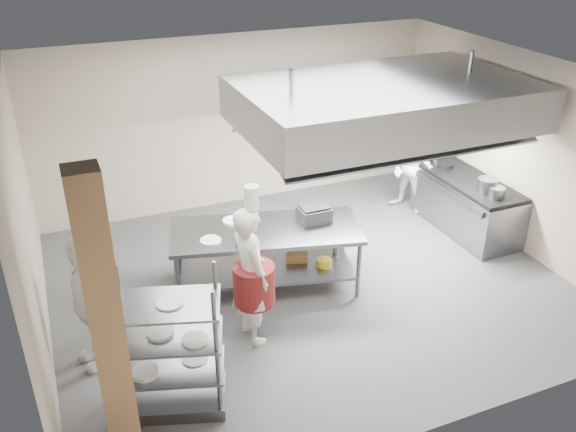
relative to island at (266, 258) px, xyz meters
name	(u,v)px	position (x,y,z in m)	size (l,w,h in m)	color
floor	(308,283)	(0.57, -0.18, -0.46)	(7.00, 7.00, 0.00)	#37373A
ceiling	(311,76)	(0.57, -0.18, 2.54)	(7.00, 7.00, 0.00)	silver
wall_back	(238,121)	(0.57, 2.82, 1.04)	(7.00, 7.00, 0.00)	tan
wall_left	(28,238)	(-2.93, -0.18, 1.04)	(6.00, 6.00, 0.00)	tan
wall_right	(518,151)	(4.07, -0.18, 1.04)	(6.00, 6.00, 0.00)	tan
column	(106,320)	(-2.33, -2.08, 1.04)	(0.30, 0.30, 3.00)	tan
exhaust_hood	(384,103)	(1.87, 0.22, 1.94)	(4.00, 2.50, 0.60)	gray
hood_strip_a	(325,133)	(0.97, 0.22, 1.62)	(1.60, 0.12, 0.04)	white
hood_strip_b	(436,117)	(2.77, 0.22, 1.62)	(1.60, 0.12, 0.04)	white
wall_shelf	(335,112)	(2.37, 2.66, 1.04)	(1.50, 0.28, 0.04)	gray
island	(266,258)	(0.00, 0.00, 0.00)	(2.59, 1.08, 0.91)	gray
island_worktop	(266,231)	(0.00, 0.00, 0.42)	(2.59, 1.08, 0.06)	gray
island_undershelf	(266,267)	(0.00, 0.00, -0.16)	(2.38, 0.97, 0.04)	slate
pass_rack	(170,344)	(-1.74, -1.79, 0.36)	(1.08, 0.63, 1.63)	gray
cooking_range	(466,206)	(3.65, 0.32, -0.04)	(0.80, 2.00, 0.84)	gray
range_top	(470,181)	(3.65, 0.32, 0.41)	(0.78, 1.96, 0.06)	black
chef_head	(250,275)	(-0.58, -1.01, 0.45)	(0.66, 0.43, 1.81)	silver
chef_line	(412,168)	(3.17, 1.26, 0.36)	(0.79, 0.61, 1.62)	white
chef_plating	(88,302)	(-2.43, -0.75, 0.40)	(1.00, 0.42, 1.70)	silver
griddle	(314,214)	(0.71, -0.04, 0.56)	(0.42, 0.33, 0.21)	slate
wicker_basket	(297,256)	(0.46, -0.02, -0.07)	(0.30, 0.20, 0.13)	olive
stockpot	(487,185)	(3.60, -0.14, 0.55)	(0.30, 0.30, 0.21)	gray
plate_stack	(172,366)	(-1.74, -1.79, 0.07)	(0.28, 0.28, 0.05)	white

